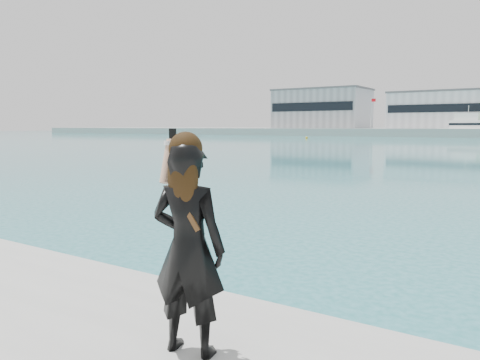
# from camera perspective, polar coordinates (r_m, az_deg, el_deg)

# --- Properties ---
(warehouse_grey_left) EXTENTS (26.52, 16.36, 11.50)m
(warehouse_grey_left) POSITION_cam_1_polar(r_m,az_deg,el_deg) (142.59, 9.95, 8.56)
(warehouse_grey_left) COLOR gray
(warehouse_grey_left) RESTS_ON far_quay
(warehouse_white) EXTENTS (24.48, 15.35, 9.50)m
(warehouse_white) POSITION_cam_1_polar(r_m,az_deg,el_deg) (132.97, 23.24, 7.86)
(warehouse_white) COLOR silver
(warehouse_white) RESTS_ON far_quay
(flagpole_left) EXTENTS (1.28, 0.16, 8.00)m
(flagpole_left) POSITION_cam_1_polar(r_m,az_deg,el_deg) (130.01, 15.71, 8.08)
(flagpole_left) COLOR silver
(flagpole_left) RESTS_ON far_quay
(motor_yacht) EXTENTS (16.11, 7.38, 7.26)m
(motor_yacht) POSITION_cam_1_polar(r_m,az_deg,el_deg) (119.45, 26.57, 5.64)
(motor_yacht) COLOR white
(motor_yacht) RESTS_ON ground
(buoy_far) EXTENTS (0.50, 0.50, 0.50)m
(buoy_far) POSITION_cam_1_polar(r_m,az_deg,el_deg) (98.73, 8.12, 5.03)
(buoy_far) COLOR #FFB40D
(buoy_far) RESTS_ON ground
(woman) EXTENTS (0.65, 0.49, 1.68)m
(woman) POSITION_cam_1_polar(r_m,az_deg,el_deg) (3.50, -6.38, -7.51)
(woman) COLOR black
(woman) RESTS_ON near_quay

